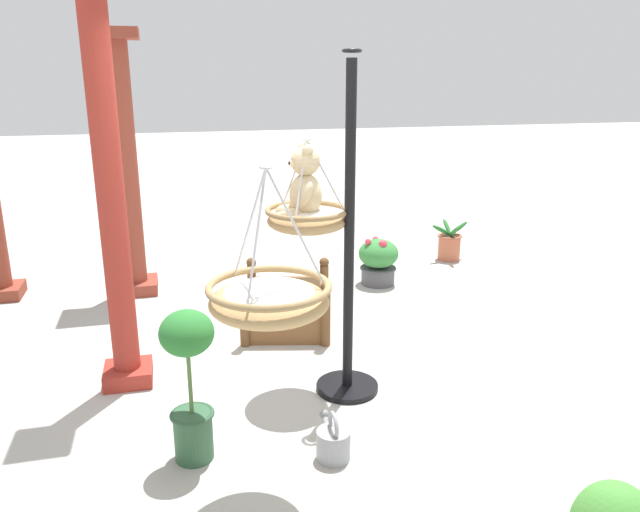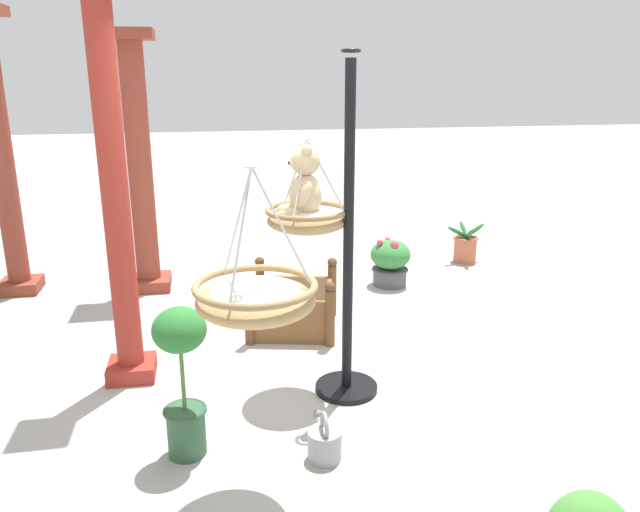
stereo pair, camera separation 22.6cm
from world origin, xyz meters
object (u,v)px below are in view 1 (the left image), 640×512
(greenhouse_pillar_right, at_px, (126,172))
(potted_plant_tall_leafy, at_px, (190,377))
(hanging_basket_with_teddy, at_px, (307,218))
(display_pole_central, at_px, (348,297))
(teddy_bear, at_px, (304,187))
(watering_can, at_px, (333,442))
(potted_plant_conical_shrub, at_px, (378,261))
(greenhouse_pillar_far_back, at_px, (111,196))
(potted_plant_small_succulent, at_px, (449,244))
(wooden_planter_box, at_px, (287,306))
(hanging_basket_left_high, at_px, (269,299))

(greenhouse_pillar_right, distance_m, potted_plant_tall_leafy, 3.16)
(greenhouse_pillar_right, bearing_deg, hanging_basket_with_teddy, -151.25)
(display_pole_central, xyz_separation_m, teddy_bear, (0.15, 0.27, 0.74))
(potted_plant_tall_leafy, height_order, watering_can, potted_plant_tall_leafy)
(potted_plant_tall_leafy, relative_size, potted_plant_conical_shrub, 1.80)
(greenhouse_pillar_far_back, distance_m, potted_plant_conical_shrub, 3.16)
(potted_plant_tall_leafy, bearing_deg, display_pole_central, -62.91)
(potted_plant_tall_leafy, relative_size, potted_plant_small_succulent, 1.80)
(display_pole_central, xyz_separation_m, watering_can, (-0.75, 0.31, -0.60))
(potted_plant_conical_shrub, height_order, watering_can, potted_plant_conical_shrub)
(greenhouse_pillar_right, xyz_separation_m, potted_plant_tall_leafy, (-3.05, -0.44, -0.70))
(wooden_planter_box, relative_size, potted_plant_conical_shrub, 1.73)
(hanging_basket_left_high, relative_size, potted_plant_conical_shrub, 1.47)
(potted_plant_tall_leafy, height_order, potted_plant_small_succulent, potted_plant_tall_leafy)
(hanging_basket_with_teddy, height_order, teddy_bear, hanging_basket_with_teddy)
(hanging_basket_with_teddy, height_order, wooden_planter_box, hanging_basket_with_teddy)
(wooden_planter_box, distance_m, potted_plant_tall_leafy, 1.95)
(potted_plant_tall_leafy, bearing_deg, potted_plant_small_succulent, -43.89)
(hanging_basket_left_high, distance_m, greenhouse_pillar_right, 3.56)
(wooden_planter_box, relative_size, potted_plant_small_succulent, 1.73)
(greenhouse_pillar_right, bearing_deg, greenhouse_pillar_far_back, -179.54)
(hanging_basket_left_high, height_order, wooden_planter_box, hanging_basket_left_high)
(teddy_bear, relative_size, watering_can, 1.43)
(teddy_bear, relative_size, potted_plant_tall_leafy, 0.54)
(display_pole_central, height_order, potted_plant_conical_shrub, display_pole_central)
(teddy_bear, xyz_separation_m, watering_can, (-0.90, 0.04, -1.34))
(hanging_basket_with_teddy, height_order, watering_can, hanging_basket_with_teddy)
(greenhouse_pillar_right, bearing_deg, potted_plant_conical_shrub, -98.58)
(teddy_bear, relative_size, wooden_planter_box, 0.56)
(greenhouse_pillar_right, relative_size, potted_plant_small_succulent, 4.99)
(potted_plant_conical_shrub, distance_m, watering_can, 3.14)
(hanging_basket_left_high, bearing_deg, potted_plant_conical_shrub, -28.31)
(hanging_basket_with_teddy, xyz_separation_m, teddy_bear, (-0.00, 0.02, 0.21))
(display_pole_central, xyz_separation_m, potted_plant_conical_shrub, (2.11, -0.96, -0.44))
(hanging_basket_left_high, height_order, potted_plant_conical_shrub, hanging_basket_left_high)
(potted_plant_tall_leafy, distance_m, watering_can, 0.91)
(greenhouse_pillar_far_back, bearing_deg, hanging_basket_left_high, -150.93)
(hanging_basket_with_teddy, height_order, potted_plant_tall_leafy, hanging_basket_with_teddy)
(hanging_basket_left_high, bearing_deg, hanging_basket_with_teddy, -21.74)
(potted_plant_small_succulent, xyz_separation_m, watering_can, (-3.50, 2.39, -0.09))
(hanging_basket_left_high, xyz_separation_m, watering_can, (0.22, -0.39, -1.01))
(teddy_bear, bearing_deg, potted_plant_tall_leafy, 130.83)
(potted_plant_small_succulent, bearing_deg, wooden_planter_box, 124.78)
(wooden_planter_box, xyz_separation_m, potted_plant_small_succulent, (1.59, -2.30, -0.02))
(hanging_basket_left_high, xyz_separation_m, greenhouse_pillar_far_back, (1.47, 0.82, 0.27))
(display_pole_central, distance_m, potted_plant_conical_shrub, 2.36)
(hanging_basket_left_high, bearing_deg, potted_plant_tall_leafy, 44.09)
(hanging_basket_with_teddy, bearing_deg, greenhouse_pillar_right, 28.75)
(hanging_basket_left_high, bearing_deg, wooden_planter_box, -12.91)
(potted_plant_tall_leafy, xyz_separation_m, potted_plant_small_succulent, (3.31, -3.18, -0.33))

